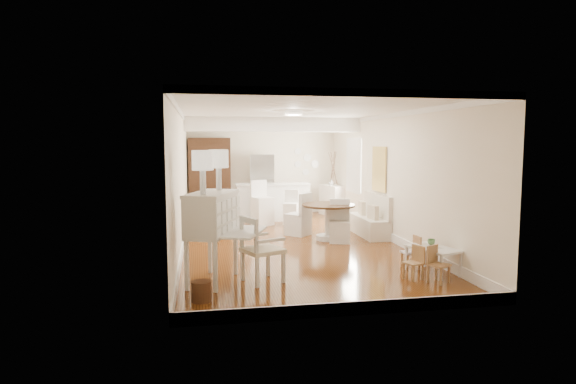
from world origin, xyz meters
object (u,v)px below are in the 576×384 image
object	(u,v)px
secretary_bureau	(212,237)
gustavian_armchair	(263,249)
kids_chair_a	(413,262)
bar_stool_left	(262,203)
bar_stool_right	(291,207)
fridge	(274,185)
sideboard	(333,200)
dining_table	(328,222)
kids_table	(433,260)
kids_chair_b	(411,252)
breakfast_counter	(272,202)
kids_chair_c	(439,264)
slip_chair_far	(298,214)
wicker_basket	(201,291)
slip_chair_near	(340,221)
pantry_cabinet	(210,177)

from	to	relation	value
secretary_bureau	gustavian_armchair	distance (m)	0.80
kids_chair_a	bar_stool_left	size ratio (longest dim) A/B	0.46
bar_stool_right	fridge	world-z (taller)	fridge
sideboard	dining_table	bearing A→B (deg)	-122.84
kids_table	kids_chair_a	size ratio (longest dim) A/B	1.60
kids_chair_b	breakfast_counter	world-z (taller)	breakfast_counter
kids_chair_c	slip_chair_far	distance (m)	4.42
gustavian_armchair	wicker_basket	world-z (taller)	gustavian_armchair
kids_table	kids_chair_c	world-z (taller)	kids_chair_c
secretary_bureau	bar_stool_right	bearing A→B (deg)	87.71
gustavian_armchair	kids_chair_a	xyz separation A→B (m)	(2.36, -0.30, -0.25)
kids_chair_a	sideboard	world-z (taller)	sideboard
wicker_basket	kids_table	size ratio (longest dim) A/B	0.32
kids_chair_b	bar_stool_left	size ratio (longest dim) A/B	0.49
kids_chair_a	fridge	world-z (taller)	fridge
bar_stool_right	secretary_bureau	bearing A→B (deg)	-94.28
gustavian_armchair	sideboard	xyz separation A→B (m)	(2.93, 6.46, -0.07)
breakfast_counter	kids_table	bearing A→B (deg)	-73.13
secretary_bureau	breakfast_counter	size ratio (longest dim) A/B	0.69
breakfast_counter	sideboard	xyz separation A→B (m)	(1.90, 0.55, -0.06)
kids_chair_a	breakfast_counter	distance (m)	6.36
bar_stool_left	slip_chair_far	bearing A→B (deg)	-89.84
secretary_bureau	fridge	size ratio (longest dim) A/B	0.78
wicker_basket	slip_chair_far	bearing A→B (deg)	63.16
kids_chair_b	bar_stool_right	xyz separation A→B (m)	(-1.20, 4.81, 0.17)
gustavian_armchair	slip_chair_near	xyz separation A→B (m)	(2.03, 2.67, -0.05)
kids_chair_b	kids_chair_c	xyz separation A→B (m)	(0.06, -0.89, 0.00)
kids_table	slip_chair_far	size ratio (longest dim) A/B	0.87
kids_chair_a	pantry_cabinet	xyz separation A→B (m)	(-3.03, 7.29, 0.88)
kids_table	bar_stool_right	bearing A→B (deg)	105.38
sideboard	kids_table	bearing A→B (deg)	-106.49
secretary_bureau	wicker_basket	xyz separation A→B (m)	(-0.18, -0.91, -0.56)
breakfast_counter	bar_stool_right	size ratio (longest dim) A/B	2.26
bar_stool_right	pantry_cabinet	size ratio (longest dim) A/B	0.39
bar_stool_right	sideboard	size ratio (longest dim) A/B	0.96
dining_table	slip_chair_near	xyz separation A→B (m)	(0.18, -0.30, 0.06)
kids_table	kids_chair_a	world-z (taller)	kids_chair_a
secretary_bureau	fridge	bearing A→B (deg)	94.82
slip_chair_near	bar_stool_right	bearing A→B (deg)	119.62
gustavian_armchair	sideboard	distance (m)	7.10
wicker_basket	bar_stool_right	bearing A→B (deg)	68.38
kids_table	dining_table	world-z (taller)	dining_table
secretary_bureau	sideboard	bearing A→B (deg)	80.84
secretary_bureau	kids_table	xyz separation A→B (m)	(3.60, -0.15, -0.49)
slip_chair_far	breakfast_counter	xyz separation A→B (m)	(-0.27, 2.26, 0.01)
dining_table	breakfast_counter	world-z (taller)	breakfast_counter
secretary_bureau	kids_chair_a	distance (m)	3.18
wicker_basket	pantry_cabinet	xyz separation A→B (m)	(0.28, 7.78, 1.01)
secretary_bureau	pantry_cabinet	xyz separation A→B (m)	(0.10, 6.87, 0.45)
breakfast_counter	bar_stool_left	size ratio (longest dim) A/B	1.75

